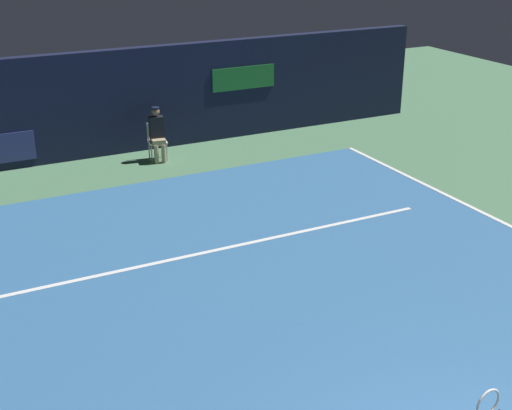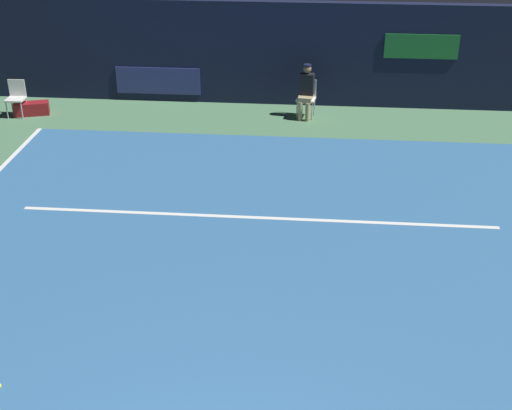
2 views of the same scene
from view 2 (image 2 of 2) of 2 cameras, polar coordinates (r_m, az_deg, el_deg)
The scene contains 7 objects.
ground_plane at distance 10.94m, azimuth -0.99°, elevation -6.42°, with size 34.49×34.49×0.00m, color #4C7A56.
court_surface at distance 10.94m, azimuth -0.99°, elevation -6.40°, with size 11.09×12.17×0.01m, color #336699.
line_service at distance 12.75m, azimuth -0.01°, elevation -1.03°, with size 8.65×0.10×0.01m, color white.
back_wall at distance 18.18m, azimuth 1.77°, elevation 12.18°, with size 17.66×0.33×2.60m.
line_judge_on_chair at distance 17.34m, azimuth 4.09°, elevation 9.24°, with size 0.49×0.57×1.32m.
courtside_chair_near at distance 18.46m, azimuth -18.86°, elevation 8.37°, with size 0.45×0.42×0.88m.
equipment_bag at distance 18.50m, azimuth -17.73°, elevation 7.46°, with size 0.84×0.32×0.32m, color maroon.
Camera 2 is at (0.98, -3.93, 6.11)m, focal length 49.35 mm.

